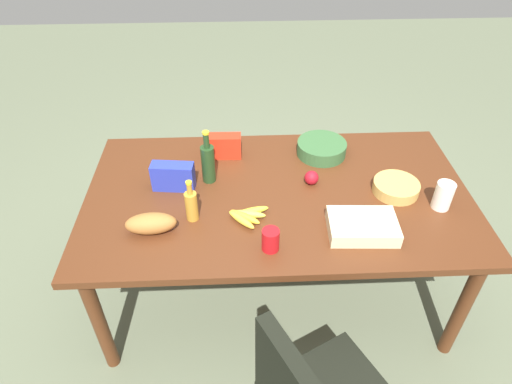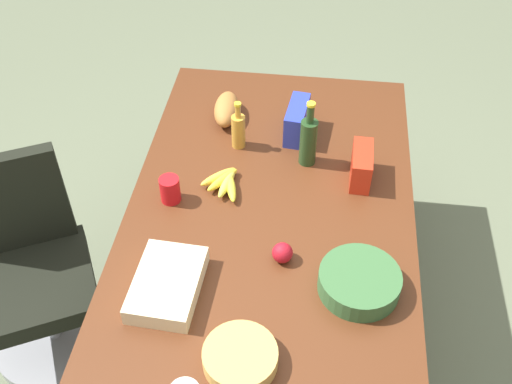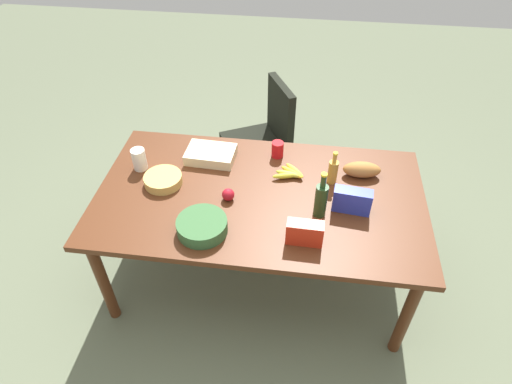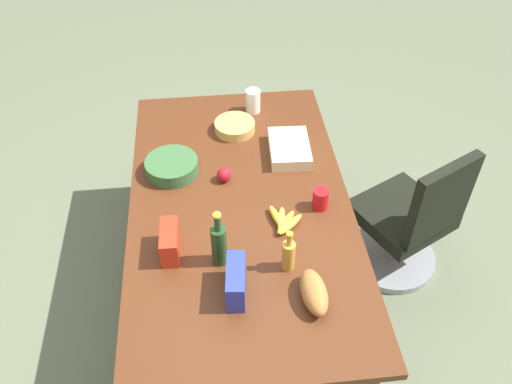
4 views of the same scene
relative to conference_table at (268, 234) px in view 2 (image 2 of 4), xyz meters
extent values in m
plane|color=#626B52|center=(0.00, 0.00, -0.70)|extent=(10.00, 10.00, 0.00)
cube|color=#522915|center=(0.00, 0.00, 0.05)|extent=(2.01, 1.13, 0.04)
cylinder|color=#522915|center=(-0.91, -0.47, -0.33)|extent=(0.07, 0.07, 0.73)
cylinder|color=#522915|center=(-0.91, 0.47, -0.33)|extent=(0.07, 0.07, 0.73)
cylinder|color=gray|center=(0.16, -0.97, -0.67)|extent=(0.56, 0.56, 0.05)
cylinder|color=gray|center=(0.16, -0.97, -0.47)|extent=(0.06, 0.06, 0.37)
cube|color=black|center=(0.16, -0.97, -0.28)|extent=(0.65, 0.65, 0.09)
cube|color=black|center=(-0.03, -1.07, 0.01)|extent=(0.25, 0.41, 0.49)
cylinder|color=#223F1D|center=(-0.36, 0.12, 0.18)|extent=(0.07, 0.07, 0.21)
cylinder|color=#223F1D|center=(-0.36, 0.12, 0.33)|extent=(0.03, 0.03, 0.08)
cylinder|color=gold|center=(-0.36, 0.12, 0.37)|extent=(0.04, 0.04, 0.01)
cube|color=#2A3AB6|center=(-0.55, 0.06, 0.15)|extent=(0.23, 0.10, 0.15)
cylinder|color=#366134|center=(0.28, 0.34, 0.11)|extent=(0.29, 0.29, 0.08)
cylinder|color=tan|center=(0.61, -0.02, 0.10)|extent=(0.25, 0.25, 0.06)
cube|color=red|center=(-0.29, 0.35, 0.14)|extent=(0.20, 0.08, 0.14)
cube|color=beige|center=(0.37, -0.31, 0.11)|extent=(0.33, 0.24, 0.07)
sphere|color=#AC1421|center=(0.18, 0.07, 0.11)|extent=(0.10, 0.10, 0.08)
cylinder|color=gold|center=(-0.43, -0.18, 0.15)|extent=(0.06, 0.06, 0.15)
cylinder|color=gold|center=(-0.43, -0.18, 0.26)|extent=(0.03, 0.03, 0.06)
cylinder|color=gold|center=(-0.43, -0.18, 0.29)|extent=(0.03, 0.03, 0.01)
ellipsoid|color=#A86B32|center=(-0.62, -0.26, 0.12)|extent=(0.25, 0.12, 0.10)
ellipsoid|color=yellow|center=(-0.20, -0.23, 0.10)|extent=(0.14, 0.15, 0.04)
ellipsoid|color=yellow|center=(-0.18, -0.21, 0.10)|extent=(0.16, 0.13, 0.04)
ellipsoid|color=#DAD043|center=(-0.16, -0.19, 0.10)|extent=(0.17, 0.07, 0.04)
ellipsoid|color=yellow|center=(-0.14, -0.17, 0.10)|extent=(0.17, 0.08, 0.04)
cylinder|color=red|center=(-0.07, -0.40, 0.13)|extent=(0.10, 0.10, 0.11)
camera|label=1|loc=(-0.20, -1.80, 1.56)|focal=31.29mm
camera|label=2|loc=(1.60, 0.15, 1.81)|focal=42.99mm
camera|label=3|loc=(-0.24, 1.96, 1.88)|focal=30.57mm
camera|label=4|loc=(-1.95, 0.13, 2.00)|focal=37.73mm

